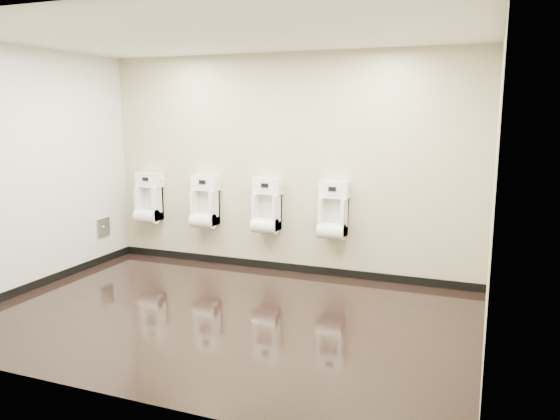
# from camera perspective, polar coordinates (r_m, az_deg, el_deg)

# --- Properties ---
(ground) EXTENTS (5.00, 3.50, 0.00)m
(ground) POSITION_cam_1_polar(r_m,az_deg,el_deg) (5.76, -5.78, -10.90)
(ground) COLOR black
(ground) RESTS_ON ground
(ceiling) EXTENTS (5.00, 3.50, 0.00)m
(ceiling) POSITION_cam_1_polar(r_m,az_deg,el_deg) (5.42, -6.34, 17.90)
(ceiling) COLOR silver
(back_wall) EXTENTS (5.00, 0.02, 2.80)m
(back_wall) POSITION_cam_1_polar(r_m,az_deg,el_deg) (7.00, 0.55, 4.74)
(back_wall) COLOR #BAB391
(back_wall) RESTS_ON ground
(front_wall) EXTENTS (5.00, 0.02, 2.80)m
(front_wall) POSITION_cam_1_polar(r_m,az_deg,el_deg) (3.96, -17.74, -0.02)
(front_wall) COLOR #BAB391
(front_wall) RESTS_ON ground
(left_wall) EXTENTS (0.02, 3.50, 2.80)m
(left_wall) POSITION_cam_1_polar(r_m,az_deg,el_deg) (6.92, -24.80, 3.73)
(left_wall) COLOR #BAB391
(left_wall) RESTS_ON ground
(right_wall) EXTENTS (0.02, 3.50, 2.80)m
(right_wall) POSITION_cam_1_polar(r_m,az_deg,el_deg) (4.82, 21.43, 1.51)
(right_wall) COLOR #BAB391
(right_wall) RESTS_ON ground
(tile_overlay_left) EXTENTS (0.01, 3.50, 2.80)m
(tile_overlay_left) POSITION_cam_1_polar(r_m,az_deg,el_deg) (6.92, -24.77, 3.73)
(tile_overlay_left) COLOR silver
(tile_overlay_left) RESTS_ON ground
(skirting_back) EXTENTS (5.00, 0.02, 0.10)m
(skirting_back) POSITION_cam_1_polar(r_m,az_deg,el_deg) (7.25, 0.50, -5.95)
(skirting_back) COLOR black
(skirting_back) RESTS_ON ground
(skirting_left) EXTENTS (0.02, 3.50, 0.10)m
(skirting_left) POSITION_cam_1_polar(r_m,az_deg,el_deg) (7.17, -23.92, -7.03)
(skirting_left) COLOR black
(skirting_left) RESTS_ON ground
(access_panel) EXTENTS (0.04, 0.25, 0.25)m
(access_panel) POSITION_cam_1_polar(r_m,az_deg,el_deg) (7.92, -17.99, -1.71)
(access_panel) COLOR #9E9EA3
(access_panel) RESTS_ON left_wall
(urinal_0) EXTENTS (0.38, 0.28, 0.70)m
(urinal_0) POSITION_cam_1_polar(r_m,az_deg,el_deg) (7.91, -13.57, 0.89)
(urinal_0) COLOR white
(urinal_0) RESTS_ON back_wall
(urinal_1) EXTENTS (0.38, 0.28, 0.70)m
(urinal_1) POSITION_cam_1_polar(r_m,az_deg,el_deg) (7.44, -7.87, 0.49)
(urinal_1) COLOR white
(urinal_1) RESTS_ON back_wall
(urinal_2) EXTENTS (0.38, 0.28, 0.70)m
(urinal_2) POSITION_cam_1_polar(r_m,az_deg,el_deg) (7.05, -1.43, 0.04)
(urinal_2) COLOR white
(urinal_2) RESTS_ON back_wall
(urinal_3) EXTENTS (0.38, 0.28, 0.70)m
(urinal_3) POSITION_cam_1_polar(r_m,az_deg,el_deg) (6.76, 5.56, -0.44)
(urinal_3) COLOR white
(urinal_3) RESTS_ON back_wall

